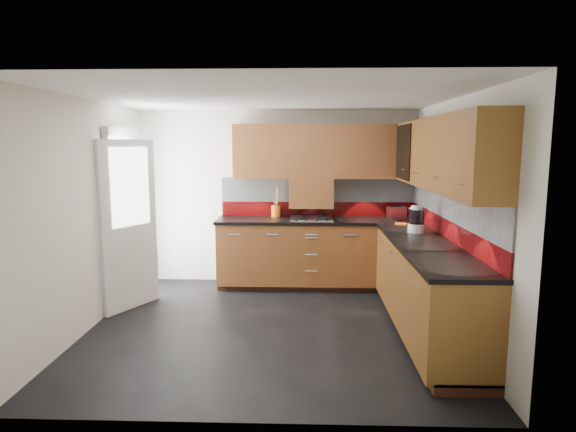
{
  "coord_description": "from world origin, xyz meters",
  "views": [
    {
      "loc": [
        0.35,
        -4.9,
        1.93
      ],
      "look_at": [
        0.17,
        0.65,
        1.1
      ],
      "focal_mm": 30.0,
      "sensor_mm": 36.0,
      "label": 1
    }
  ],
  "objects_px": {
    "utensil_pot": "(276,210)",
    "food_processor": "(416,220)",
    "gas_hob": "(311,218)",
    "toaster": "(397,212)"
  },
  "relations": [
    {
      "from": "utensil_pot",
      "to": "toaster",
      "type": "bearing_deg",
      "value": -3.55
    },
    {
      "from": "gas_hob",
      "to": "toaster",
      "type": "bearing_deg",
      "value": 5.91
    },
    {
      "from": "utensil_pot",
      "to": "food_processor",
      "type": "relative_size",
      "value": 1.45
    },
    {
      "from": "gas_hob",
      "to": "food_processor",
      "type": "bearing_deg",
      "value": -38.78
    },
    {
      "from": "utensil_pot",
      "to": "toaster",
      "type": "relative_size",
      "value": 1.69
    },
    {
      "from": "utensil_pot",
      "to": "food_processor",
      "type": "xyz_separation_m",
      "value": [
        1.66,
        -1.17,
        0.04
      ]
    },
    {
      "from": "gas_hob",
      "to": "toaster",
      "type": "distance_m",
      "value": 1.17
    },
    {
      "from": "gas_hob",
      "to": "food_processor",
      "type": "relative_size",
      "value": 1.83
    },
    {
      "from": "gas_hob",
      "to": "utensil_pot",
      "type": "relative_size",
      "value": 1.26
    },
    {
      "from": "gas_hob",
      "to": "utensil_pot",
      "type": "height_order",
      "value": "utensil_pot"
    }
  ]
}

